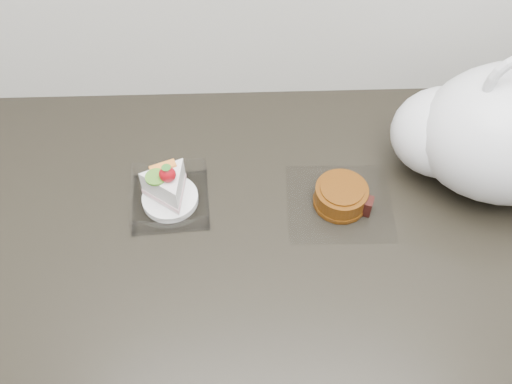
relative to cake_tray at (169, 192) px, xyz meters
The scene contains 4 objects.
counter 0.52m from the cake_tray, ahead, with size 2.04×0.64×0.90m.
cake_tray is the anchor object (origin of this frame).
mooncake_wrap 0.30m from the cake_tray, ahead, with size 0.19×0.18×0.04m.
plastic_bag 0.56m from the cake_tray, ahead, with size 0.37×0.27×0.29m.
Camera 1 is at (-0.09, 1.12, 1.70)m, focal length 40.00 mm.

